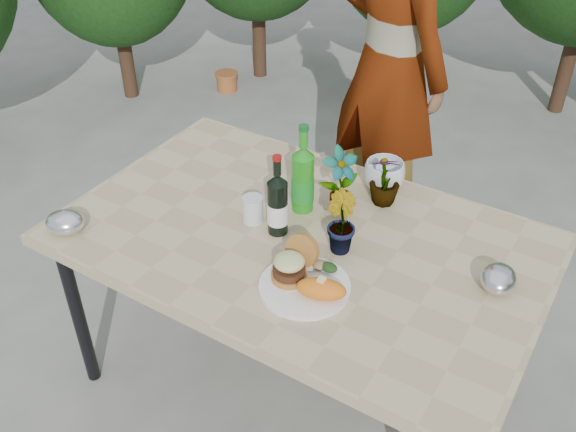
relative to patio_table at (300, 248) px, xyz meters
The scene contains 18 objects.
ground 0.69m from the patio_table, ahead, with size 80.00×80.00×0.00m, color slate.
patio_table is the anchor object (origin of this frame).
shrub_hedge 1.62m from the patio_table, 81.73° to the left, with size 7.01×5.11×2.22m.
dinner_plate 0.27m from the patio_table, 56.35° to the right, with size 0.28×0.28×0.01m, color white.
burger_stack 0.25m from the patio_table, 65.66° to the right, with size 0.11×0.16×0.11m.
sweet_potato 0.34m from the patio_table, 48.15° to the right, with size 0.15×0.08×0.06m, color orange.
grilled_veg 0.22m from the patio_table, 37.57° to the right, with size 0.08×0.05×0.03m.
wine_bottle 0.18m from the patio_table, 163.90° to the right, with size 0.07×0.07×0.30m.
sparkling_water 0.24m from the patio_table, 118.66° to the left, with size 0.08×0.08×0.33m.
plastic_cup 0.21m from the patio_table, behind, with size 0.07×0.07×0.10m, color silver.
seedling_left 0.26m from the patio_table, 76.34° to the left, with size 0.13×0.09×0.25m, color #295F20.
seedling_mid 0.21m from the patio_table, ahead, with size 0.11×0.09×0.21m, color #2B5E20.
seedling_right 0.39m from the patio_table, 64.88° to the left, with size 0.11×0.11×0.19m, color #20561D.
blue_bowl 0.43m from the patio_table, 73.58° to the left, with size 0.15×0.15×0.12m, color silver.
foil_packet_left 0.80m from the patio_table, 149.52° to the right, with size 0.13×0.11×0.08m, color silver.
foil_packet_right 0.65m from the patio_table, ahead, with size 0.13×0.11×0.08m, color #BBBDC2.
person 1.16m from the patio_table, 100.30° to the left, with size 0.65×0.43×1.79m, color #94604A.
terracotta_pot 2.83m from the patio_table, 132.28° to the left, with size 0.17×0.17×0.14m.
Camera 1 is at (0.86, -1.46, 2.08)m, focal length 40.00 mm.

